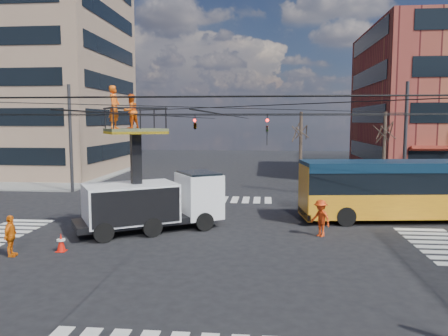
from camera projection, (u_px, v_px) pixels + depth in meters
ground at (211, 239)px, 19.74m from camera, size 120.00×120.00×0.00m
sidewalk_nw at (24, 175)px, 42.53m from camera, size 18.00×18.00×0.12m
crosswalks at (211, 239)px, 19.74m from camera, size 22.40×22.40×0.02m
building_tower at (24, 25)px, 43.98m from camera, size 18.06×16.06×30.00m
overhead_network at (210, 144)px, 19.69m from camera, size 24.24×24.24×8.00m
tree_a at (301, 131)px, 32.13m from camera, size 2.00×2.00×6.00m
tree_b at (385, 131)px, 31.56m from camera, size 2.00×2.00×6.00m
utility_truck at (153, 187)px, 21.10m from camera, size 7.18×5.58×6.89m
city_bus at (424, 189)px, 23.28m from camera, size 13.20×4.20×3.20m
traffic_cone at (61, 242)px, 17.83m from camera, size 0.36×0.36×0.74m
worker_ground at (11, 236)px, 17.11m from camera, size 0.53×1.01×1.64m
flagger at (321, 218)px, 20.10m from camera, size 1.19×1.26×1.72m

